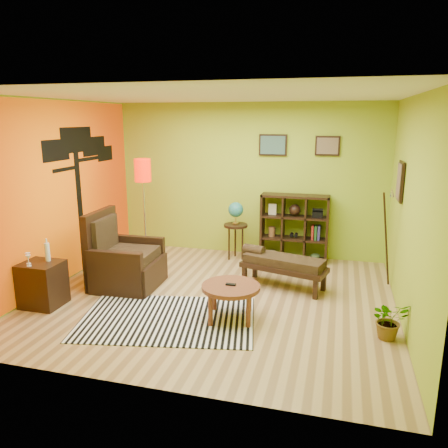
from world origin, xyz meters
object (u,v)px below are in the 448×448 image
(armchair, at_px, (123,263))
(globe_table, at_px, (236,216))
(coffee_table, at_px, (231,290))
(side_cabinet, at_px, (43,284))
(bench, at_px, (282,263))
(cube_shelf, at_px, (295,228))
(floor_lamp, at_px, (143,180))
(potted_plant, at_px, (389,324))

(armchair, height_order, globe_table, armchair)
(coffee_table, relative_size, globe_table, 0.71)
(coffee_table, relative_size, side_cabinet, 0.80)
(globe_table, distance_m, bench, 1.60)
(bench, bearing_deg, cube_shelf, 88.05)
(cube_shelf, bearing_deg, bench, -91.95)
(coffee_table, distance_m, globe_table, 2.52)
(globe_table, bearing_deg, floor_lamp, -150.00)
(armchair, height_order, floor_lamp, floor_lamp)
(cube_shelf, distance_m, bench, 1.39)
(potted_plant, bearing_deg, side_cabinet, -176.88)
(side_cabinet, bearing_deg, armchair, 53.50)
(coffee_table, xyz_separation_m, floor_lamp, (-1.92, 1.62, 1.11))
(side_cabinet, bearing_deg, floor_lamp, 70.54)
(armchair, relative_size, side_cabinet, 1.25)
(side_cabinet, bearing_deg, bench, 26.33)
(side_cabinet, bearing_deg, coffee_table, 5.85)
(floor_lamp, xyz_separation_m, potted_plant, (3.83, -1.64, -1.33))
(coffee_table, distance_m, armchair, 2.00)
(armchair, distance_m, floor_lamp, 1.48)
(side_cabinet, bearing_deg, potted_plant, 3.12)
(floor_lamp, relative_size, globe_table, 1.77)
(coffee_table, bearing_deg, globe_table, 102.11)
(globe_table, relative_size, cube_shelf, 0.88)
(globe_table, distance_m, potted_plant, 3.51)
(coffee_table, xyz_separation_m, armchair, (-1.88, 0.70, -0.04))
(side_cabinet, xyz_separation_m, potted_plant, (4.50, 0.25, -0.13))
(side_cabinet, relative_size, cube_shelf, 0.78)
(coffee_table, relative_size, potted_plant, 1.60)
(armchair, height_order, side_cabinet, armchair)
(coffee_table, xyz_separation_m, potted_plant, (1.91, -0.02, -0.21))
(cube_shelf, bearing_deg, side_cabinet, -137.10)
(coffee_table, xyz_separation_m, cube_shelf, (0.52, 2.63, 0.21))
(armchair, relative_size, floor_lamp, 0.62)
(cube_shelf, distance_m, potted_plant, 3.02)
(armchair, distance_m, cube_shelf, 3.09)
(floor_lamp, bearing_deg, bench, -8.68)
(coffee_table, bearing_deg, bench, 69.14)
(cube_shelf, bearing_deg, potted_plant, -62.37)
(globe_table, xyz_separation_m, bench, (1.00, -1.18, -0.42))
(floor_lamp, distance_m, potted_plant, 4.38)
(side_cabinet, bearing_deg, cube_shelf, 42.90)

